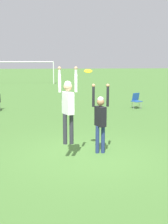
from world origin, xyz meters
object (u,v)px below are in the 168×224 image
frisbee (88,71)px  camping_chair_0 (136,99)px  person_jumping (68,103)px  person_defending (100,117)px

frisbee → camping_chair_0: frisbee is taller
person_jumping → person_defending: person_jumping is taller
camping_chair_0 → person_defending: bearing=38.1°
person_jumping → frisbee: size_ratio=9.14×
person_jumping → frisbee: person_jumping is taller
camping_chair_0 → person_jumping: bearing=33.5°
person_defending → camping_chair_0: 8.64m
frisbee → camping_chair_0: 9.11m
person_defending → camping_chair_0: person_defending is taller
person_jumping → camping_chair_0: size_ratio=2.59×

